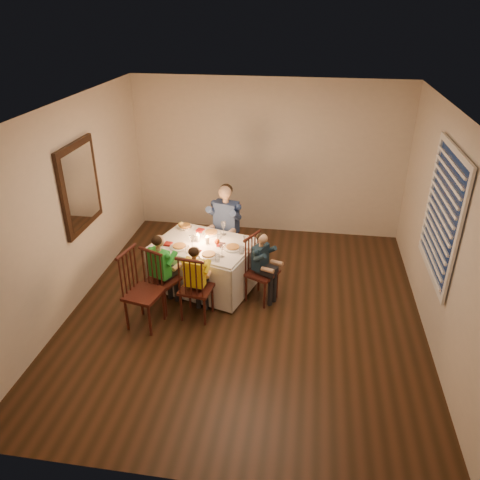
% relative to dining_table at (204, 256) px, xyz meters
% --- Properties ---
extents(ground, '(5.00, 5.00, 0.00)m').
position_rel_dining_table_xyz_m(ground, '(0.66, -0.52, -0.49)').
color(ground, black).
rests_on(ground, ground).
extents(wall_left, '(0.02, 5.00, 2.60)m').
position_rel_dining_table_xyz_m(wall_left, '(-1.59, -0.52, 0.81)').
color(wall_left, beige).
rests_on(wall_left, ground).
extents(wall_right, '(0.02, 5.00, 2.60)m').
position_rel_dining_table_xyz_m(wall_right, '(2.91, -0.52, 0.81)').
color(wall_right, beige).
rests_on(wall_right, ground).
extents(wall_back, '(4.50, 0.02, 2.60)m').
position_rel_dining_table_xyz_m(wall_back, '(0.66, 1.98, 0.81)').
color(wall_back, beige).
rests_on(wall_back, ground).
extents(ceiling, '(5.00, 5.00, 0.00)m').
position_rel_dining_table_xyz_m(ceiling, '(0.66, -0.52, 2.11)').
color(ceiling, white).
rests_on(ceiling, wall_back).
extents(dining_table, '(1.54, 1.29, 0.66)m').
position_rel_dining_table_xyz_m(dining_table, '(0.00, 0.00, 0.00)').
color(dining_table, silver).
rests_on(dining_table, ground).
extents(chair_adult, '(0.46, 0.44, 0.94)m').
position_rel_dining_table_xyz_m(chair_adult, '(0.17, 0.71, -0.49)').
color(chair_adult, '#36130E').
rests_on(chair_adult, ground).
extents(chair_near_left, '(0.50, 0.49, 0.94)m').
position_rel_dining_table_xyz_m(chair_near_left, '(-0.43, -0.59, -0.49)').
color(chair_near_left, '#36130E').
rests_on(chair_near_left, ground).
extents(chair_near_right, '(0.43, 0.41, 0.94)m').
position_rel_dining_table_xyz_m(chair_near_right, '(0.06, -0.72, -0.49)').
color(chair_near_right, '#36130E').
rests_on(chair_near_right, ground).
extents(chair_end, '(0.50, 0.51, 0.94)m').
position_rel_dining_table_xyz_m(chair_end, '(0.83, -0.21, -0.49)').
color(chair_end, '#36130E').
rests_on(chair_end, ground).
extents(chair_extra, '(0.48, 0.50, 1.03)m').
position_rel_dining_table_xyz_m(chair_extra, '(-0.54, -0.99, -0.49)').
color(chair_extra, '#36130E').
rests_on(chair_extra, ground).
extents(adult, '(0.55, 0.53, 1.27)m').
position_rel_dining_table_xyz_m(adult, '(0.17, 0.71, -0.49)').
color(adult, navy).
rests_on(adult, ground).
extents(child_green, '(0.45, 0.44, 1.07)m').
position_rel_dining_table_xyz_m(child_green, '(-0.43, -0.59, -0.49)').
color(child_green, green).
rests_on(child_green, ground).
extents(child_yellow, '(0.36, 0.34, 1.02)m').
position_rel_dining_table_xyz_m(child_yellow, '(0.06, -0.72, -0.49)').
color(child_yellow, yellow).
rests_on(child_yellow, ground).
extents(child_teal, '(0.40, 0.41, 1.00)m').
position_rel_dining_table_xyz_m(child_teal, '(0.83, -0.21, -0.49)').
color(child_teal, '#182C3C').
rests_on(child_teal, ground).
extents(setting_adult, '(0.32, 0.32, 0.02)m').
position_rel_dining_table_xyz_m(setting_adult, '(0.04, 0.29, 0.21)').
color(setting_adult, silver).
rests_on(setting_adult, dining_table).
extents(setting_green, '(0.32, 0.32, 0.02)m').
position_rel_dining_table_xyz_m(setting_green, '(-0.29, -0.18, 0.21)').
color(setting_green, silver).
rests_on(setting_green, dining_table).
extents(setting_yellow, '(0.32, 0.32, 0.02)m').
position_rel_dining_table_xyz_m(setting_yellow, '(0.14, -0.34, 0.21)').
color(setting_yellow, silver).
rests_on(setting_yellow, dining_table).
extents(setting_teal, '(0.32, 0.32, 0.02)m').
position_rel_dining_table_xyz_m(setting_teal, '(0.42, -0.09, 0.21)').
color(setting_teal, silver).
rests_on(setting_teal, dining_table).
extents(candle_left, '(0.06, 0.06, 0.10)m').
position_rel_dining_table_xyz_m(candle_left, '(-0.09, 0.03, 0.25)').
color(candle_left, white).
rests_on(candle_left, dining_table).
extents(candle_right, '(0.06, 0.06, 0.10)m').
position_rel_dining_table_xyz_m(candle_right, '(0.05, -0.02, 0.25)').
color(candle_right, white).
rests_on(candle_right, dining_table).
extents(squash, '(0.09, 0.09, 0.09)m').
position_rel_dining_table_xyz_m(squash, '(-0.43, 0.41, 0.24)').
color(squash, yellow).
rests_on(squash, dining_table).
extents(orange_fruit, '(0.08, 0.08, 0.08)m').
position_rel_dining_table_xyz_m(orange_fruit, '(0.19, -0.01, 0.24)').
color(orange_fruit, '#E44D13').
rests_on(orange_fruit, dining_table).
extents(serving_bowl, '(0.28, 0.28, 0.05)m').
position_rel_dining_table_xyz_m(serving_bowl, '(-0.36, 0.38, 0.22)').
color(serving_bowl, silver).
rests_on(serving_bowl, dining_table).
extents(wall_mirror, '(0.06, 0.95, 1.15)m').
position_rel_dining_table_xyz_m(wall_mirror, '(-1.56, -0.22, 1.01)').
color(wall_mirror, black).
rests_on(wall_mirror, wall_left).
extents(window_blinds, '(0.07, 1.34, 1.54)m').
position_rel_dining_table_xyz_m(window_blinds, '(2.86, -0.42, 1.01)').
color(window_blinds, '#0C1A33').
rests_on(window_blinds, wall_right).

